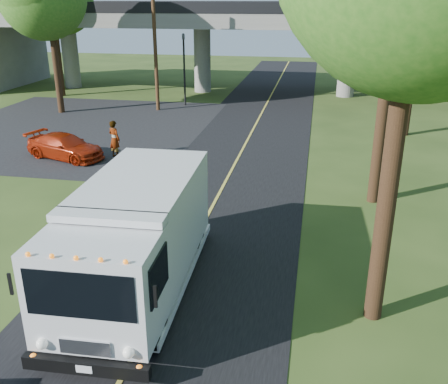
% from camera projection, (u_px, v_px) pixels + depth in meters
% --- Properties ---
extents(ground, '(120.00, 120.00, 0.00)m').
position_uv_depth(ground, '(155.00, 315.00, 12.86)').
color(ground, '#2C4016').
rests_on(ground, ground).
extents(road, '(7.00, 90.00, 0.02)m').
position_uv_depth(road, '(225.00, 182.00, 22.01)').
color(road, black).
rests_on(road, ground).
extents(parking_lot, '(16.00, 18.00, 0.01)m').
position_uv_depth(parking_lot, '(76.00, 128.00, 31.20)').
color(parking_lot, black).
rests_on(parking_lot, ground).
extents(lane_line, '(0.12, 90.00, 0.01)m').
position_uv_depth(lane_line, '(225.00, 182.00, 22.00)').
color(lane_line, gold).
rests_on(lane_line, road).
extents(overpass, '(54.00, 10.00, 7.30)m').
position_uv_depth(overpass, '(274.00, 38.00, 40.49)').
color(overpass, slate).
rests_on(overpass, ground).
extents(traffic_signal, '(0.18, 0.22, 5.20)m').
position_uv_depth(traffic_signal, '(184.00, 62.00, 36.51)').
color(traffic_signal, black).
rests_on(traffic_signal, ground).
extents(utility_pole, '(1.60, 0.26, 9.00)m').
position_uv_depth(utility_pole, '(155.00, 44.00, 34.42)').
color(utility_pole, '#472D19').
rests_on(utility_pole, ground).
extents(tree_left_far, '(5.26, 5.16, 9.89)m').
position_uv_depth(tree_left_far, '(53.00, 0.00, 38.47)').
color(tree_left_far, '#382314').
rests_on(tree_left_far, ground).
extents(step_van, '(2.96, 7.50, 3.11)m').
position_uv_depth(step_van, '(136.00, 236.00, 13.30)').
color(step_van, silver).
rests_on(step_van, ground).
extents(red_sedan, '(4.53, 2.85, 1.22)m').
position_uv_depth(red_sedan, '(65.00, 147.00, 25.14)').
color(red_sedan, '#952009').
rests_on(red_sedan, ground).
extents(pedestrian, '(0.83, 0.72, 1.91)m').
position_uv_depth(pedestrian, '(114.00, 139.00, 25.16)').
color(pedestrian, gray).
rests_on(pedestrian, ground).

